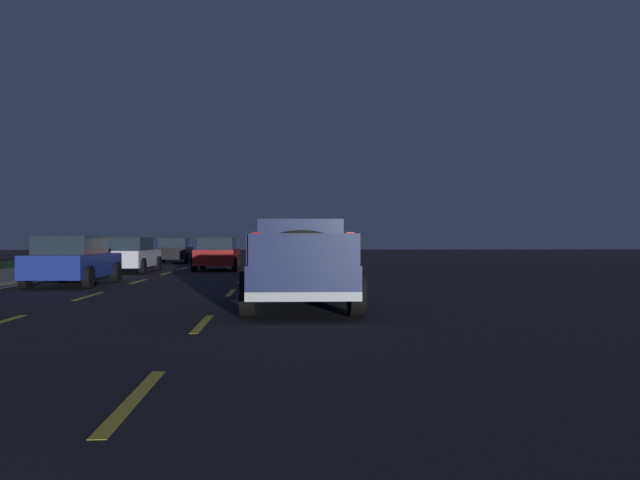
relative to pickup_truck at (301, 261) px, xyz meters
The scene contains 8 objects.
ground 14.34m from the pickup_truck, 14.16° to the left, with size 144.00×144.00×0.00m, color black.
sidewalk_shoulder 17.70m from the pickup_truck, 38.29° to the left, with size 108.00×4.00×0.12m, color gray.
lane_markings 17.94m from the pickup_truck, 21.58° to the left, with size 108.00×7.04×0.01m.
pickup_truck is the anchor object (origin of this frame).
sedan_red 17.60m from the pickup_truck, 10.93° to the left, with size 4.42×2.05×1.54m.
sedan_black 27.82m from the pickup_truck, 14.31° to the left, with size 4.45×2.10×1.54m.
sedan_blue 9.78m from the pickup_truck, 44.54° to the left, with size 4.44×2.09×1.54m.
sedan_white 16.49m from the pickup_truck, 24.85° to the left, with size 4.45×2.10×1.54m.
Camera 1 is at (-0.69, -3.03, 1.41)m, focal length 36.66 mm.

